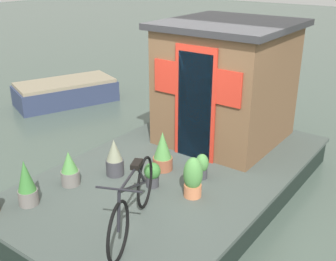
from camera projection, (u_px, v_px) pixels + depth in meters
The scene contains 12 objects.
ground_plane at pixel (176, 194), 6.47m from camera, with size 60.00×60.00×0.00m, color #47564C.
houseboat_deck at pixel (176, 182), 6.38m from camera, with size 5.16×3.08×0.45m.
houseboat_cabin at pixel (226, 82), 7.00m from camera, with size 2.13×2.02×2.04m.
bicycle at pixel (133, 201), 4.76m from camera, with size 1.59×0.78×0.80m.
potted_plant_mint at pixel (26, 184), 5.28m from camera, with size 0.26×0.26×0.63m.
potted_plant_geranium at pixel (70, 169), 5.78m from camera, with size 0.26×0.26×0.51m.
potted_plant_fern at pixel (115, 158), 6.03m from camera, with size 0.26×0.26×0.56m.
potted_plant_ivy at pixel (163, 152), 6.18m from camera, with size 0.30×0.30×0.61m.
potted_plant_basil at pixel (152, 174), 5.74m from camera, with size 0.23×0.23×0.36m.
potted_plant_rosemary at pixel (193, 178), 5.47m from camera, with size 0.26×0.26×0.57m.
potted_plant_succulent at pixel (202, 166), 5.97m from camera, with size 0.19×0.19×0.38m.
dinghy_boat at pixel (66, 92), 10.48m from camera, with size 2.69×1.95×0.58m.
Camera 1 is at (-4.58, -3.22, 3.41)m, focal length 44.18 mm.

